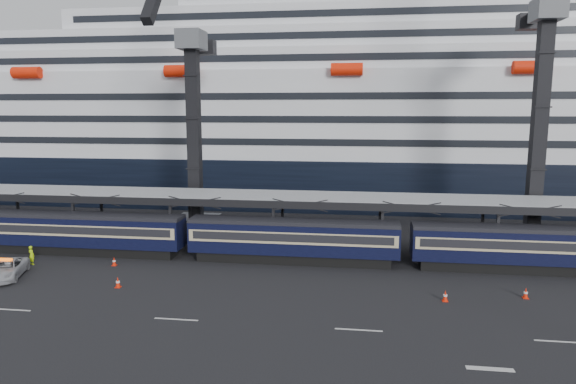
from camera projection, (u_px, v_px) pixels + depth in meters
name	position (u px, v px, depth m)	size (l,w,h in m)	color
ground	(388.00, 308.00, 36.01)	(260.00, 260.00, 0.00)	black
lane_markings	(535.00, 349.00, 29.78)	(111.00, 4.27, 0.02)	beige
train	(330.00, 240.00, 46.07)	(133.05, 3.00, 4.05)	black
canopy	(382.00, 200.00, 48.86)	(130.00, 6.25, 5.53)	gray
cruise_ship	(367.00, 119.00, 79.16)	(214.09, 28.84, 34.00)	black
crane_dark_near	(193.00, 127.00, 55.02)	(4.50, 17.75, 35.08)	#4D5055
crane_dark_mid	(542.00, 114.00, 49.03)	(4.50, 18.24, 39.64)	#4D5055
pickup_truck	(6.00, 269.00, 42.31)	(2.46, 5.33, 1.48)	#A8A9AF
worker	(31.00, 255.00, 45.90)	(0.63, 0.42, 1.74)	#B0E10B
traffic_cone_b	(114.00, 261.00, 45.70)	(0.40, 0.40, 0.80)	red
traffic_cone_c	(118.00, 282.00, 40.07)	(0.43, 0.43, 0.85)	red
traffic_cone_d	(445.00, 296.00, 37.18)	(0.42, 0.42, 0.83)	red
traffic_cone_e	(526.00, 293.00, 37.77)	(0.41, 0.41, 0.82)	red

